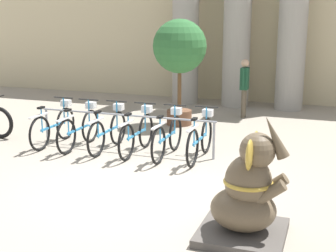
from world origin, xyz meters
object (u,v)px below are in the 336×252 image
object	(u,v)px
bicycle_4	(168,136)
elephant_statue	(247,196)
bicycle_5	(200,138)
bicycle_3	(137,133)
bicycle_2	(108,131)
bicycle_1	(80,128)
person_pedestrian	(244,83)
potted_tree	(180,51)
bicycle_0	(54,126)

from	to	relation	value
bicycle_4	elephant_statue	distance (m)	3.64
bicycle_4	bicycle_5	xyz separation A→B (m)	(0.66, 0.04, 0.00)
bicycle_3	bicycle_2	bearing A→B (deg)	179.54
elephant_statue	bicycle_3	bearing A→B (deg)	133.06
bicycle_2	bicycle_5	bearing A→B (deg)	0.96
elephant_statue	bicycle_2	bearing A→B (deg)	139.10
bicycle_1	elephant_statue	world-z (taller)	elephant_statue
bicycle_5	elephant_statue	size ratio (longest dim) A/B	1.06
person_pedestrian	potted_tree	world-z (taller)	potted_tree
bicycle_5	bicycle_0	bearing A→B (deg)	-179.61
bicycle_1	potted_tree	world-z (taller)	potted_tree
bicycle_1	bicycle_4	xyz separation A→B (m)	(1.97, 0.03, 0.00)
bicycle_1	bicycle_2	distance (m)	0.66
bicycle_5	elephant_statue	distance (m)	3.34
bicycle_1	bicycle_0	bearing A→B (deg)	176.29
person_pedestrian	potted_tree	distance (m)	2.18
bicycle_1	bicycle_5	bearing A→B (deg)	1.41
bicycle_0	person_pedestrian	world-z (taller)	person_pedestrian
bicycle_3	bicycle_4	world-z (taller)	same
bicycle_1	bicycle_2	xyz separation A→B (m)	(0.66, 0.03, 0.00)
elephant_statue	potted_tree	xyz separation A→B (m)	(-2.78, 5.71, 1.33)
bicycle_0	bicycle_3	world-z (taller)	same
bicycle_1	person_pedestrian	distance (m)	4.99
bicycle_3	bicycle_4	size ratio (longest dim) A/B	1.00
bicycle_2	elephant_statue	xyz separation A→B (m)	(3.43, -2.97, 0.13)
bicycle_5	elephant_statue	bearing A→B (deg)	-64.16
bicycle_0	bicycle_2	world-z (taller)	same
bicycle_0	potted_tree	world-z (taller)	potted_tree
bicycle_3	bicycle_4	xyz separation A→B (m)	(0.66, 0.00, 0.00)
elephant_statue	person_pedestrian	size ratio (longest dim) A/B	1.01
bicycle_2	potted_tree	distance (m)	3.18
bicycle_5	elephant_statue	world-z (taller)	elephant_statue
bicycle_1	bicycle_4	world-z (taller)	same
bicycle_0	bicycle_3	size ratio (longest dim) A/B	1.00
bicycle_3	person_pedestrian	bearing A→B (deg)	71.45
bicycle_5	person_pedestrian	size ratio (longest dim) A/B	1.07
bicycle_1	person_pedestrian	xyz separation A→B (m)	(2.70, 4.16, 0.54)
bicycle_0	potted_tree	xyz separation A→B (m)	(1.96, 2.73, 1.47)
bicycle_4	elephant_statue	world-z (taller)	elephant_statue
bicycle_0	person_pedestrian	xyz separation A→B (m)	(3.36, 4.12, 0.54)
bicycle_3	bicycle_5	size ratio (longest dim) A/B	1.00
bicycle_1	potted_tree	bearing A→B (deg)	64.86
person_pedestrian	potted_tree	size ratio (longest dim) A/B	0.60
bicycle_4	bicycle_0	bearing A→B (deg)	179.68
bicycle_2	bicycle_5	size ratio (longest dim) A/B	1.00
person_pedestrian	elephant_statue	bearing A→B (deg)	-78.97
bicycle_2	bicycle_3	xyz separation A→B (m)	(0.66, -0.01, 0.00)
bicycle_0	elephant_statue	xyz separation A→B (m)	(4.74, -2.98, 0.13)
bicycle_5	potted_tree	distance (m)	3.36
elephant_statue	bicycle_4	bearing A→B (deg)	125.46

